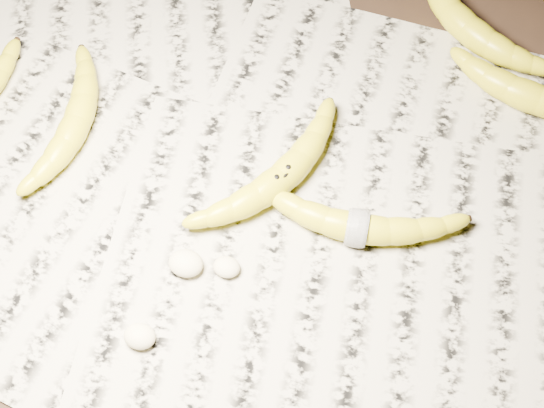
% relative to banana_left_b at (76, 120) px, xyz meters
% --- Properties ---
extents(ground, '(3.00, 3.00, 0.00)m').
position_rel_banana_left_b_xyz_m(ground, '(0.22, -0.07, -0.03)').
color(ground, black).
rests_on(ground, ground).
extents(newspaper_patch, '(0.90, 0.70, 0.01)m').
position_rel_banana_left_b_xyz_m(newspaper_patch, '(0.21, -0.04, -0.02)').
color(newspaper_patch, '#A9A391').
rests_on(newspaper_patch, ground).
extents(banana_left_b, '(0.06, 0.18, 0.03)m').
position_rel_banana_left_b_xyz_m(banana_left_b, '(0.00, 0.00, 0.00)').
color(banana_left_b, gold).
rests_on(banana_left_b, newspaper_patch).
extents(banana_center, '(0.15, 0.20, 0.04)m').
position_rel_banana_left_b_xyz_m(banana_center, '(0.25, -0.01, 0.00)').
color(banana_center, gold).
rests_on(banana_center, newspaper_patch).
extents(banana_taped, '(0.20, 0.07, 0.03)m').
position_rel_banana_left_b_xyz_m(banana_taped, '(0.34, -0.05, -0.00)').
color(banana_taped, gold).
rests_on(banana_taped, newspaper_patch).
extents(banana_upper_a, '(0.20, 0.09, 0.04)m').
position_rel_banana_left_b_xyz_m(banana_upper_a, '(0.51, 0.16, 0.00)').
color(banana_upper_a, gold).
rests_on(banana_upper_a, newspaper_patch).
extents(banana_upper_b, '(0.18, 0.16, 0.04)m').
position_rel_banana_left_b_xyz_m(banana_upper_b, '(0.42, 0.25, 0.00)').
color(banana_upper_b, gold).
rests_on(banana_upper_b, newspaper_patch).
extents(measuring_tape, '(0.01, 0.04, 0.04)m').
position_rel_banana_left_b_xyz_m(measuring_tape, '(0.34, -0.05, -0.00)').
color(measuring_tape, white).
rests_on(measuring_tape, newspaper_patch).
extents(flesh_chunk_a, '(0.04, 0.03, 0.02)m').
position_rel_banana_left_b_xyz_m(flesh_chunk_a, '(0.17, -0.13, -0.01)').
color(flesh_chunk_a, beige).
rests_on(flesh_chunk_a, newspaper_patch).
extents(flesh_chunk_b, '(0.03, 0.03, 0.02)m').
position_rel_banana_left_b_xyz_m(flesh_chunk_b, '(0.15, -0.22, -0.01)').
color(flesh_chunk_b, beige).
rests_on(flesh_chunk_b, newspaper_patch).
extents(flesh_chunk_c, '(0.03, 0.02, 0.02)m').
position_rel_banana_left_b_xyz_m(flesh_chunk_c, '(0.22, -0.13, -0.01)').
color(flesh_chunk_c, beige).
rests_on(flesh_chunk_c, newspaper_patch).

